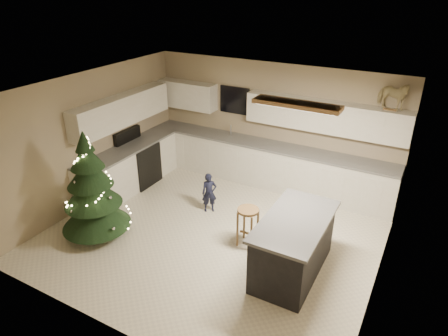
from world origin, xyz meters
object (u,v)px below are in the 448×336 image
at_px(christmas_tree, 92,194).
at_px(toddler, 209,193).
at_px(bar_stool, 248,218).
at_px(rocking_horse, 393,95).
at_px(island, 293,246).

xyz_separation_m(christmas_tree, toddler, (1.35, 1.62, -0.41)).
height_order(bar_stool, rocking_horse, rocking_horse).
distance_m(island, bar_stool, 0.96).
xyz_separation_m(bar_stool, christmas_tree, (-2.47, -1.00, 0.28)).
bearing_deg(toddler, island, -62.05).
bearing_deg(rocking_horse, christmas_tree, 146.34).
xyz_separation_m(island, bar_stool, (-0.91, 0.30, 0.04)).
height_order(christmas_tree, rocking_horse, rocking_horse).
relative_size(bar_stool, rocking_horse, 1.08).
relative_size(christmas_tree, toddler, 2.47).
bearing_deg(toddler, christmas_tree, -167.80).
bearing_deg(bar_stool, christmas_tree, -157.89).
bearing_deg(toddler, rocking_horse, -6.16).
xyz_separation_m(island, toddler, (-2.03, 0.91, -0.08)).
bearing_deg(island, toddler, 155.82).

